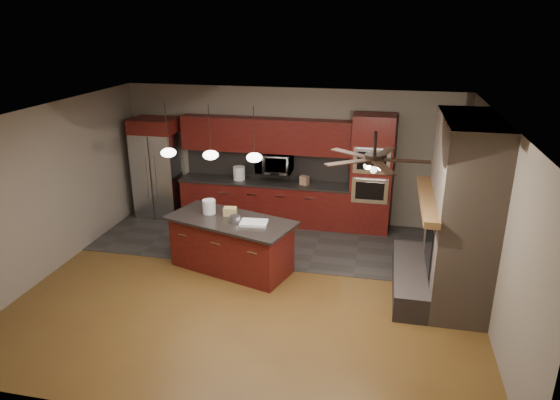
% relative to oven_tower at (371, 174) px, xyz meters
% --- Properties ---
extents(ground, '(7.00, 7.00, 0.00)m').
position_rel_oven_tower_xyz_m(ground, '(-1.70, -2.69, -1.19)').
color(ground, brown).
rests_on(ground, ground).
extents(ceiling, '(7.00, 6.00, 0.02)m').
position_rel_oven_tower_xyz_m(ceiling, '(-1.70, -2.69, 1.61)').
color(ceiling, white).
rests_on(ceiling, back_wall).
extents(back_wall, '(7.00, 0.02, 2.80)m').
position_rel_oven_tower_xyz_m(back_wall, '(-1.70, 0.31, 0.21)').
color(back_wall, '#6E6258').
rests_on(back_wall, ground).
extents(right_wall, '(0.02, 6.00, 2.80)m').
position_rel_oven_tower_xyz_m(right_wall, '(1.80, -2.69, 0.21)').
color(right_wall, '#6E6258').
rests_on(right_wall, ground).
extents(left_wall, '(0.02, 6.00, 2.80)m').
position_rel_oven_tower_xyz_m(left_wall, '(-5.20, -2.69, 0.21)').
color(left_wall, '#6E6258').
rests_on(left_wall, ground).
extents(slate_tile_patch, '(7.00, 2.40, 0.01)m').
position_rel_oven_tower_xyz_m(slate_tile_patch, '(-1.70, -0.89, -1.19)').
color(slate_tile_patch, '#2F2D2B').
rests_on(slate_tile_patch, ground).
extents(fireplace_column, '(1.30, 2.10, 2.80)m').
position_rel_oven_tower_xyz_m(fireplace_column, '(1.34, -2.29, 0.11)').
color(fireplace_column, '#776455').
rests_on(fireplace_column, ground).
extents(back_cabinetry, '(3.59, 0.64, 2.20)m').
position_rel_oven_tower_xyz_m(back_cabinetry, '(-2.18, 0.05, -0.30)').
color(back_cabinetry, '#55180F').
rests_on(back_cabinetry, ground).
extents(oven_tower, '(0.80, 0.63, 2.38)m').
position_rel_oven_tower_xyz_m(oven_tower, '(0.00, 0.00, 0.00)').
color(oven_tower, '#55180F').
rests_on(oven_tower, ground).
extents(microwave, '(0.73, 0.41, 0.50)m').
position_rel_oven_tower_xyz_m(microwave, '(-1.98, 0.06, 0.11)').
color(microwave, silver).
rests_on(microwave, back_cabinetry).
extents(refrigerator, '(0.92, 0.75, 2.14)m').
position_rel_oven_tower_xyz_m(refrigerator, '(-4.52, -0.07, -0.12)').
color(refrigerator, silver).
rests_on(refrigerator, ground).
extents(kitchen_island, '(2.35, 1.58, 0.92)m').
position_rel_oven_tower_xyz_m(kitchen_island, '(-2.23, -2.20, -0.73)').
color(kitchen_island, '#55180F').
rests_on(kitchen_island, ground).
extents(white_bucket, '(0.29, 0.29, 0.24)m').
position_rel_oven_tower_xyz_m(white_bucket, '(-2.67, -2.00, -0.15)').
color(white_bucket, silver).
rests_on(white_bucket, kitchen_island).
extents(paint_can, '(0.19, 0.19, 0.12)m').
position_rel_oven_tower_xyz_m(paint_can, '(-2.11, -2.32, -0.21)').
color(paint_can, '#9F9FA3').
rests_on(paint_can, kitchen_island).
extents(paint_tray, '(0.46, 0.34, 0.04)m').
position_rel_oven_tower_xyz_m(paint_tray, '(-1.79, -2.31, -0.25)').
color(paint_tray, silver).
rests_on(paint_tray, kitchen_island).
extents(cardboard_box, '(0.23, 0.18, 0.14)m').
position_rel_oven_tower_xyz_m(cardboard_box, '(-2.29, -2.01, -0.20)').
color(cardboard_box, tan).
rests_on(cardboard_box, kitchen_island).
extents(counter_bucket, '(0.30, 0.30, 0.28)m').
position_rel_oven_tower_xyz_m(counter_bucket, '(-2.73, 0.01, -0.15)').
color(counter_bucket, white).
rests_on(counter_bucket, back_cabinetry).
extents(counter_box, '(0.20, 0.18, 0.18)m').
position_rel_oven_tower_xyz_m(counter_box, '(-1.33, -0.04, -0.20)').
color(counter_box, '#9A6A4F').
rests_on(counter_box, back_cabinetry).
extents(pendant_left, '(0.26, 0.26, 0.92)m').
position_rel_oven_tower_xyz_m(pendant_left, '(-3.35, -1.99, 0.77)').
color(pendant_left, black).
rests_on(pendant_left, ceiling).
extents(pendant_center, '(0.26, 0.26, 0.92)m').
position_rel_oven_tower_xyz_m(pendant_center, '(-2.60, -1.99, 0.77)').
color(pendant_center, black).
rests_on(pendant_center, ceiling).
extents(pendant_right, '(0.26, 0.26, 0.92)m').
position_rel_oven_tower_xyz_m(pendant_right, '(-1.85, -1.99, 0.77)').
color(pendant_right, black).
rests_on(pendant_right, ceiling).
extents(ceiling_fan, '(1.27, 1.33, 0.41)m').
position_rel_oven_tower_xyz_m(ceiling_fan, '(0.10, -3.49, 1.27)').
color(ceiling_fan, black).
rests_on(ceiling_fan, ceiling).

